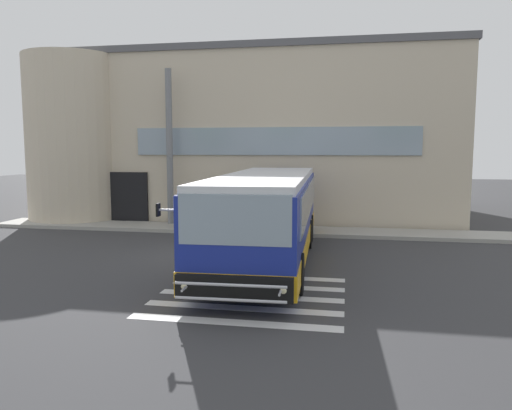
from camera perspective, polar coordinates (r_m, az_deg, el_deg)
name	(u,v)px	position (r m, az deg, el deg)	size (l,w,h in m)	color
ground_plane	(215,256)	(16.18, -4.77, -5.88)	(80.00, 90.00, 0.02)	#353538
bay_paint_stripes	(250,296)	(11.77, -0.68, -10.54)	(4.40, 3.96, 0.01)	silver
terminal_building	(258,138)	(27.25, 0.22, 7.75)	(20.25, 13.80, 8.10)	beige
boarding_curb	(245,229)	(20.75, -1.28, -2.86)	(22.45, 2.00, 0.15)	#9E9B93
entry_support_column	(170,147)	(22.03, -10.03, 6.63)	(0.28, 0.28, 6.78)	slate
bus_main_foreground	(267,218)	(15.16, 1.25, -1.54)	(3.02, 11.12, 2.70)	navy
passenger_near_column	(179,206)	(20.83, -8.92, -0.11)	(0.40, 0.49, 1.68)	#2D2D33
passenger_by_doorway	(208,205)	(20.95, -5.64, -0.03)	(0.39, 0.52, 1.68)	#4C4233
passenger_at_curb_edge	(220,207)	(20.32, -4.24, -0.22)	(0.50, 0.39, 1.68)	#2D2D33
safety_bollard_yellow	(250,225)	(19.44, -0.70, -2.38)	(0.18, 0.18, 0.90)	yellow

